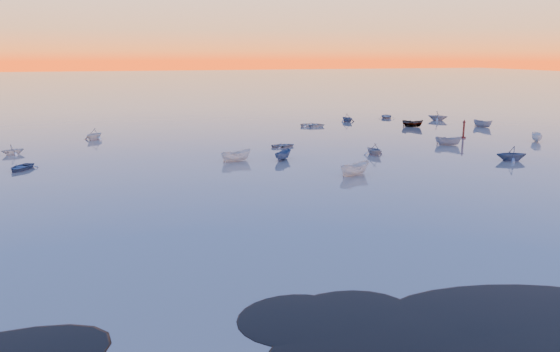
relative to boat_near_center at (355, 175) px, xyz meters
name	(u,v)px	position (x,y,z in m)	size (l,w,h in m)	color
ground	(174,114)	(-13.30, 68.28, 0.00)	(600.00, 600.00, 0.00)	#6D625A
mud_lobes	(379,331)	(-13.30, -32.72, 0.01)	(140.00, 6.00, 0.07)	black
moored_fleet	(207,149)	(-13.30, 21.28, 0.00)	(124.00, 58.00, 1.20)	silver
boat_near_center	(355,175)	(0.00, 0.00, 0.00)	(4.13, 1.75, 1.43)	silver
boat_near_right	(374,155)	(7.59, 10.60, 0.00)	(3.49, 1.57, 1.22)	gray
channel_marker	(464,131)	(27.83, 19.92, 1.21)	(0.86, 0.86, 3.08)	#40110D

